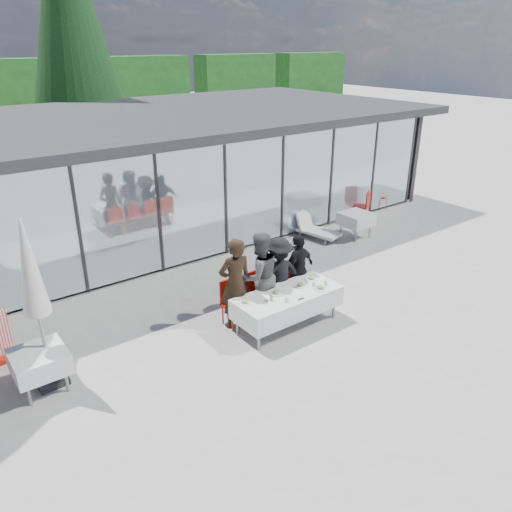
% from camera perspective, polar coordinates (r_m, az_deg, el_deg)
% --- Properties ---
extents(ground, '(90.00, 90.00, 0.00)m').
position_cam_1_polar(ground, '(10.40, 4.33, -8.16)').
color(ground, '#A19D98').
rests_on(ground, ground).
extents(pavilion, '(14.80, 8.80, 3.44)m').
position_cam_1_polar(pavilion, '(17.07, -8.68, 12.11)').
color(pavilion, gray).
rests_on(pavilion, ground).
extents(dining_table, '(2.26, 0.96, 0.75)m').
position_cam_1_polar(dining_table, '(10.21, 3.62, -5.28)').
color(dining_table, silver).
rests_on(dining_table, ground).
extents(diner_a, '(0.81, 0.81, 1.93)m').
position_cam_1_polar(diner_a, '(9.99, -2.40, -3.17)').
color(diner_a, black).
rests_on(diner_a, ground).
extents(diner_chair_a, '(0.44, 0.44, 0.97)m').
position_cam_1_polar(diner_chair_a, '(10.28, -2.74, -5.05)').
color(diner_chair_a, '#B0180B').
rests_on(diner_chair_a, ground).
extents(diner_b, '(1.00, 1.00, 1.90)m').
position_cam_1_polar(diner_b, '(10.31, 0.36, -2.33)').
color(diner_b, '#4D4D4D').
rests_on(diner_b, ground).
extents(diner_chair_b, '(0.44, 0.44, 0.97)m').
position_cam_1_polar(diner_chair_b, '(10.58, -0.04, -4.12)').
color(diner_chair_b, '#B0180B').
rests_on(diner_chair_b, ground).
extents(diner_c, '(1.18, 1.18, 1.68)m').
position_cam_1_polar(diner_c, '(10.66, 2.61, -2.14)').
color(diner_c, black).
rests_on(diner_c, ground).
extents(diner_chair_c, '(0.44, 0.44, 0.97)m').
position_cam_1_polar(diner_chair_c, '(10.87, 2.18, -3.34)').
color(diner_chair_c, '#B0180B').
rests_on(diner_chair_c, ground).
extents(diner_d, '(1.12, 1.12, 1.62)m').
position_cam_1_polar(diner_d, '(11.00, 4.86, -1.51)').
color(diner_d, black).
rests_on(diner_d, ground).
extents(diner_chair_d, '(0.44, 0.44, 0.97)m').
position_cam_1_polar(diner_chair_d, '(11.20, 4.40, -2.56)').
color(diner_chair_d, '#B0180B').
rests_on(diner_chair_d, ground).
extents(plate_a, '(0.28, 0.28, 0.07)m').
position_cam_1_polar(plate_a, '(9.71, -1.25, -5.27)').
color(plate_a, white).
rests_on(plate_a, dining_table).
extents(plate_b, '(0.28, 0.28, 0.07)m').
position_cam_1_polar(plate_b, '(10.05, 2.32, -4.21)').
color(plate_b, white).
rests_on(plate_b, dining_table).
extents(plate_c, '(0.28, 0.28, 0.07)m').
position_cam_1_polar(plate_c, '(10.39, 5.12, -3.31)').
color(plate_c, white).
rests_on(plate_c, dining_table).
extents(plate_d, '(0.28, 0.28, 0.07)m').
position_cam_1_polar(plate_d, '(10.70, 6.29, -2.53)').
color(plate_d, white).
rests_on(plate_d, dining_table).
extents(plate_extra, '(0.28, 0.28, 0.07)m').
position_cam_1_polar(plate_extra, '(10.31, 7.35, -3.64)').
color(plate_extra, white).
rests_on(plate_extra, dining_table).
extents(juice_bottle, '(0.06, 0.06, 0.14)m').
position_cam_1_polar(juice_bottle, '(9.78, 1.78, -4.74)').
color(juice_bottle, '#89C250').
rests_on(juice_bottle, dining_table).
extents(drinking_glasses, '(1.20, 0.25, 0.10)m').
position_cam_1_polar(drinking_glasses, '(10.20, 6.11, -3.73)').
color(drinking_glasses, silver).
rests_on(drinking_glasses, dining_table).
extents(folded_eyeglasses, '(0.14, 0.03, 0.01)m').
position_cam_1_polar(folded_eyeglasses, '(9.89, 5.15, -4.90)').
color(folded_eyeglasses, black).
rests_on(folded_eyeglasses, dining_table).
extents(spare_table_left, '(0.86, 0.86, 0.74)m').
position_cam_1_polar(spare_table_left, '(9.16, -23.52, -11.00)').
color(spare_table_left, silver).
rests_on(spare_table_left, ground).
extents(spare_table_right, '(0.86, 0.86, 0.74)m').
position_cam_1_polar(spare_table_right, '(15.11, 11.38, 4.15)').
color(spare_table_right, silver).
rests_on(spare_table_right, ground).
extents(spare_chair_a, '(0.61, 0.61, 0.97)m').
position_cam_1_polar(spare_chair_a, '(17.92, 13.66, 6.95)').
color(spare_chair_a, '#B0180B').
rests_on(spare_chair_a, ground).
extents(spare_chair_b, '(0.59, 0.59, 0.97)m').
position_cam_1_polar(spare_chair_b, '(16.67, 12.27, 5.85)').
color(spare_chair_b, '#B0180B').
rests_on(spare_chair_b, ground).
extents(market_umbrella, '(0.50, 0.50, 3.00)m').
position_cam_1_polar(market_umbrella, '(8.60, -24.25, -2.44)').
color(market_umbrella, black).
rests_on(market_umbrella, ground).
extents(lounger, '(0.87, 1.43, 0.72)m').
position_cam_1_polar(lounger, '(15.03, 6.68, 3.16)').
color(lounger, white).
rests_on(lounger, ground).
extents(conifer_tree, '(4.00, 4.00, 10.50)m').
position_cam_1_polar(conifer_tree, '(20.62, -20.53, 23.69)').
color(conifer_tree, '#382316').
rests_on(conifer_tree, ground).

